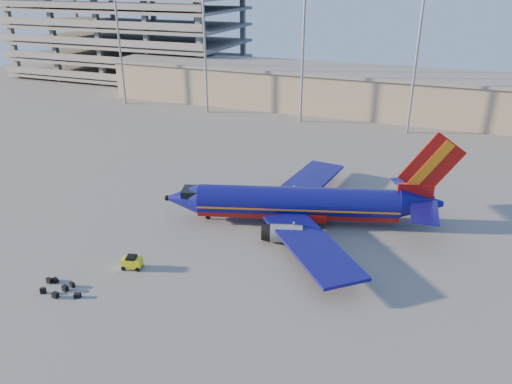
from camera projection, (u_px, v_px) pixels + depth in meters
ground at (226, 231)px, 55.57m from camera, size 220.00×220.00×0.00m
terminal_building at (390, 93)px, 100.02m from camera, size 122.00×16.00×8.50m
parking_garage at (129, 32)px, 134.57m from camera, size 62.00×32.00×21.40m
light_mast_row at (360, 29)px, 86.10m from camera, size 101.60×1.60×28.65m
aircraft_main at (304, 203)px, 56.59m from camera, size 32.03×30.33×11.16m
baggage_tug at (132, 262)px, 48.28m from camera, size 2.10×1.56×1.35m
luggage_pile at (60, 288)px, 45.08m from camera, size 4.54×2.46×0.54m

